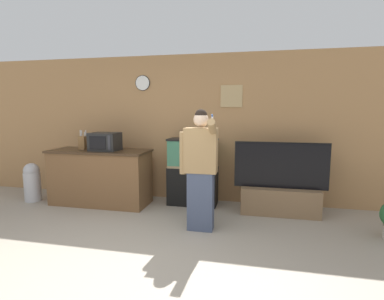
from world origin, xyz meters
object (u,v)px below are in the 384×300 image
(person_standing, at_px, (200,168))
(trash_bin, at_px, (32,181))
(counter_island, at_px, (101,177))
(aquarium_on_stand, at_px, (193,172))
(knife_block, at_px, (83,142))
(microwave, at_px, (105,142))
(tv_on_stand, at_px, (280,193))

(person_standing, relative_size, trash_bin, 2.39)
(counter_island, height_order, aquarium_on_stand, aquarium_on_stand)
(knife_block, bearing_deg, trash_bin, -171.09)
(microwave, bearing_deg, tv_on_stand, 3.20)
(knife_block, distance_m, person_standing, 2.39)
(counter_island, distance_m, microwave, 0.64)
(aquarium_on_stand, xyz_separation_m, tv_on_stand, (1.44, -0.18, -0.24))
(knife_block, relative_size, tv_on_stand, 0.24)
(microwave, relative_size, trash_bin, 0.68)
(tv_on_stand, height_order, trash_bin, tv_on_stand)
(knife_block, xyz_separation_m, person_standing, (2.25, -0.79, -0.21))
(microwave, bearing_deg, person_standing, -22.00)
(counter_island, height_order, person_standing, person_standing)
(counter_island, distance_m, knife_block, 0.68)
(microwave, distance_m, tv_on_stand, 3.00)
(knife_block, bearing_deg, tv_on_stand, 1.63)
(knife_block, xyz_separation_m, aquarium_on_stand, (1.92, 0.27, -0.49))
(knife_block, bearing_deg, microwave, -8.09)
(aquarium_on_stand, height_order, trash_bin, aquarium_on_stand)
(counter_island, bearing_deg, tv_on_stand, 2.40)
(microwave, relative_size, aquarium_on_stand, 0.41)
(trash_bin, bearing_deg, tv_on_stand, 3.26)
(counter_island, distance_m, aquarium_on_stand, 1.61)
(microwave, relative_size, knife_block, 1.40)
(tv_on_stand, relative_size, person_standing, 0.87)
(knife_block, relative_size, aquarium_on_stand, 0.29)
(counter_island, xyz_separation_m, tv_on_stand, (3.02, 0.13, -0.14))
(knife_block, xyz_separation_m, trash_bin, (-0.96, -0.15, -0.72))
(counter_island, xyz_separation_m, aquarium_on_stand, (1.58, 0.30, 0.10))
(microwave, height_order, aquarium_on_stand, microwave)
(knife_block, height_order, trash_bin, knife_block)
(counter_island, bearing_deg, knife_block, 174.68)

